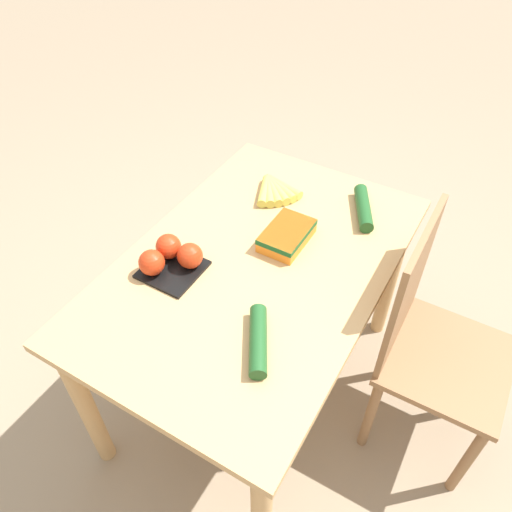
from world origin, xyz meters
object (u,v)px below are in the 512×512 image
object	(u,v)px
cucumber_near	(258,340)
banana_bunch	(274,189)
chair	(430,344)
cucumber_far	(363,208)
carrot_bag	(287,234)
tomato_pack	(171,257)

from	to	relation	value
cucumber_near	banana_bunch	bearing A→B (deg)	-154.83
chair	cucumber_far	size ratio (longest dim) A/B	4.32
banana_bunch	carrot_bag	bearing A→B (deg)	37.61
banana_bunch	cucumber_near	xyz separation A→B (m)	(0.63, 0.30, 0.01)
carrot_bag	banana_bunch	bearing A→B (deg)	-142.39
carrot_bag	cucumber_far	world-z (taller)	carrot_bag
tomato_pack	cucumber_near	xyz separation A→B (m)	(0.12, 0.39, -0.02)
banana_bunch	carrot_bag	world-z (taller)	carrot_bag
banana_bunch	carrot_bag	size ratio (longest dim) A/B	0.91
banana_bunch	tomato_pack	distance (m)	0.51
tomato_pack	cucumber_near	distance (m)	0.41
carrot_bag	cucumber_far	size ratio (longest dim) A/B	0.90
tomato_pack	cucumber_far	distance (m)	0.71
cucumber_near	cucumber_far	distance (m)	0.69
banana_bunch	tomato_pack	xyz separation A→B (m)	(0.51, -0.09, 0.03)
cucumber_near	cucumber_far	bearing A→B (deg)	177.17
chair	cucumber_near	distance (m)	0.66
carrot_bag	cucumber_near	world-z (taller)	carrot_bag
banana_bunch	cucumber_far	size ratio (longest dim) A/B	0.81
tomato_pack	chair	bearing A→B (deg)	111.81
tomato_pack	cucumber_near	world-z (taller)	tomato_pack
cucumber_near	carrot_bag	bearing A→B (deg)	-162.47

